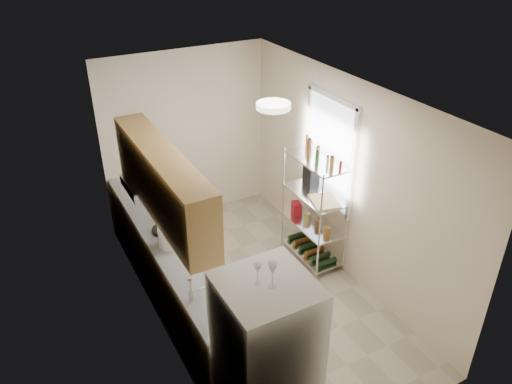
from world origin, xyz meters
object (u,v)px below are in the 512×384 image
(rice_cooker, at_px, (171,236))
(refrigerator, at_px, (266,365))
(cutting_board, at_px, (325,202))
(espresso_machine, at_px, (311,174))
(frying_pan_large, at_px, (164,230))

(rice_cooker, bearing_deg, refrigerator, -87.00)
(cutting_board, bearing_deg, espresso_machine, 74.48)
(frying_pan_large, height_order, espresso_machine, espresso_machine)
(frying_pan_large, bearing_deg, cutting_board, 1.02)
(refrigerator, relative_size, espresso_machine, 6.94)
(refrigerator, bearing_deg, espresso_machine, 49.11)
(frying_pan_large, relative_size, espresso_machine, 1.07)
(cutting_board, bearing_deg, refrigerator, -136.11)
(refrigerator, bearing_deg, frying_pan_large, 92.33)
(cutting_board, distance_m, espresso_machine, 0.56)
(refrigerator, height_order, espresso_machine, refrigerator)
(cutting_board, relative_size, espresso_machine, 1.62)
(frying_pan_large, distance_m, cutting_board, 2.02)
(rice_cooker, xyz_separation_m, espresso_machine, (2.11, 0.32, 0.12))
(refrigerator, height_order, rice_cooker, refrigerator)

